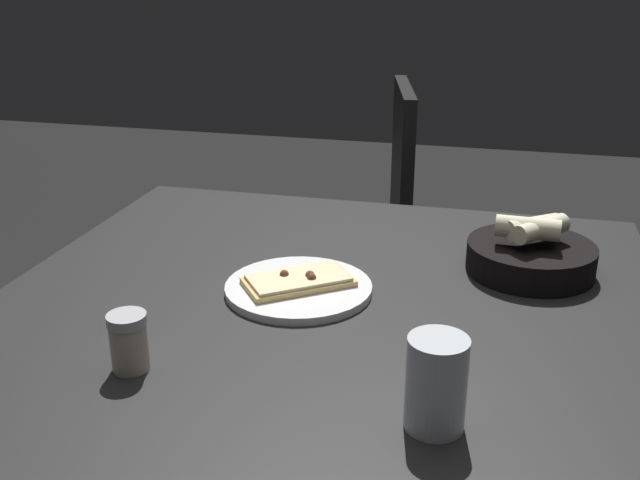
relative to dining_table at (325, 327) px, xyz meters
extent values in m
cube|color=black|center=(0.00, 0.00, 0.04)|extent=(1.14, 1.08, 0.03)
cylinder|color=black|center=(-0.51, 0.48, -0.32)|extent=(0.04, 0.04, 0.68)
cylinder|color=black|center=(0.51, 0.48, -0.32)|extent=(0.04, 0.04, 0.68)
cylinder|color=white|center=(-0.05, 0.02, 0.06)|extent=(0.26, 0.26, 0.01)
cube|color=#D8B76F|center=(-0.05, 0.02, 0.07)|extent=(0.21, 0.19, 0.01)
cube|color=beige|center=(-0.05, 0.02, 0.08)|extent=(0.19, 0.17, 0.01)
sphere|color=brown|center=(-0.03, 0.02, 0.08)|extent=(0.02, 0.02, 0.02)
sphere|color=brown|center=(-0.03, 0.03, 0.08)|extent=(0.02, 0.02, 0.02)
sphere|color=brown|center=(-0.08, 0.02, 0.08)|extent=(0.02, 0.02, 0.02)
cylinder|color=black|center=(0.34, 0.21, 0.08)|extent=(0.24, 0.24, 0.06)
cylinder|color=beige|center=(0.35, 0.20, 0.14)|extent=(0.11, 0.11, 0.04)
cylinder|color=beige|center=(0.33, 0.19, 0.15)|extent=(0.12, 0.04, 0.04)
cylinder|color=beige|center=(0.34, 0.21, 0.14)|extent=(0.11, 0.10, 0.04)
cylinder|color=red|center=(0.39, 0.19, 0.07)|extent=(0.06, 0.06, 0.03)
cylinder|color=silver|center=(0.22, -0.32, 0.11)|extent=(0.08, 0.08, 0.12)
cylinder|color=gold|center=(0.22, -0.32, 0.07)|extent=(0.07, 0.07, 0.04)
cylinder|color=#BFB299|center=(-0.22, -0.29, 0.09)|extent=(0.05, 0.05, 0.07)
cylinder|color=maroon|center=(-0.22, -0.29, 0.07)|extent=(0.05, 0.05, 0.04)
cylinder|color=#B7B7BC|center=(-0.22, -0.29, 0.13)|extent=(0.06, 0.06, 0.01)
cube|color=black|center=(-0.21, 0.97, -0.23)|extent=(0.52, 0.52, 0.04)
cube|color=black|center=(-0.01, 1.01, 0.02)|extent=(0.12, 0.42, 0.46)
cylinder|color=black|center=(-0.43, 1.12, -0.45)|extent=(0.03, 0.03, 0.41)
cylinder|color=black|center=(-0.35, 0.75, -0.45)|extent=(0.03, 0.03, 0.41)
cylinder|color=black|center=(-0.06, 1.20, -0.45)|extent=(0.03, 0.03, 0.41)
cylinder|color=black|center=(0.02, 0.82, -0.45)|extent=(0.03, 0.03, 0.41)
camera|label=1|loc=(0.27, -1.11, 0.61)|focal=41.50mm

